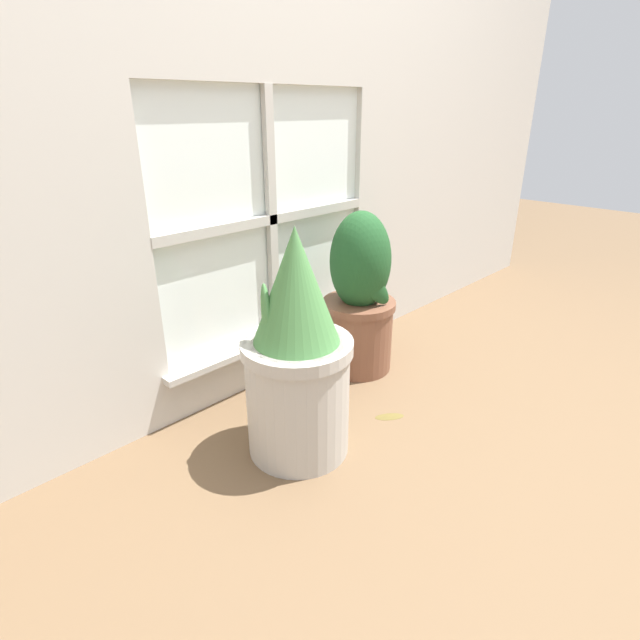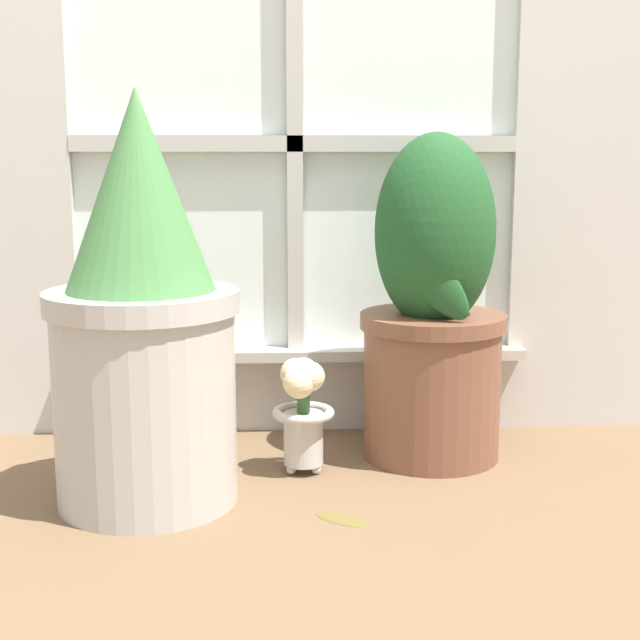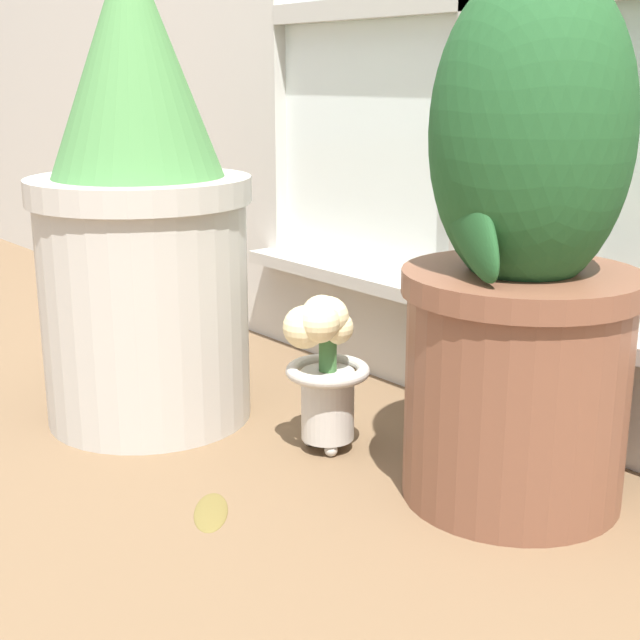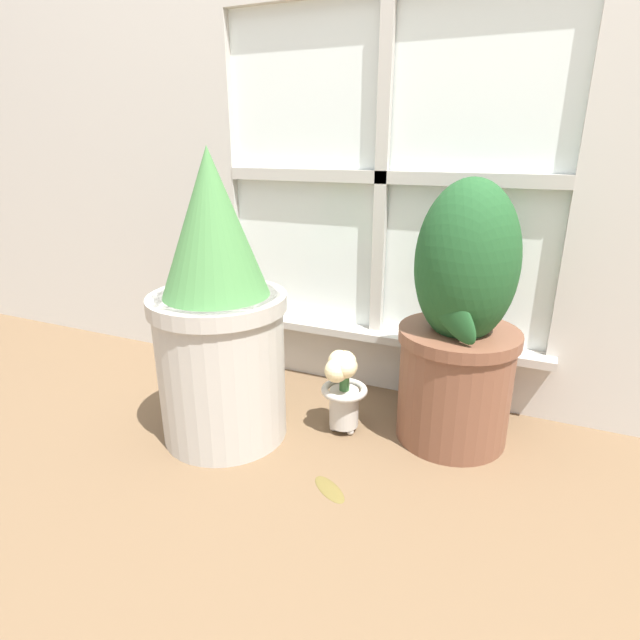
# 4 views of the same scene
# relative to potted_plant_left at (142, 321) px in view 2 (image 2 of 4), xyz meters

# --- Properties ---
(ground_plane) EXTENTS (10.00, 10.00, 0.00)m
(ground_plane) POSITION_rel_potted_plant_left_xyz_m (0.28, -0.13, -0.34)
(ground_plane) COLOR brown
(potted_plant_left) EXTENTS (0.35, 0.35, 0.75)m
(potted_plant_left) POSITION_rel_potted_plant_left_xyz_m (0.00, 0.00, 0.00)
(potted_plant_left) COLOR #B7B2A8
(potted_plant_left) RESTS_ON ground_plane
(potted_plant_right) EXTENTS (0.31, 0.31, 0.68)m
(potted_plant_right) POSITION_rel_potted_plant_left_xyz_m (0.57, 0.23, -0.03)
(potted_plant_right) COLOR brown
(potted_plant_right) RESTS_ON ground_plane
(flower_vase) EXTENTS (0.13, 0.13, 0.24)m
(flower_vase) POSITION_rel_potted_plant_left_xyz_m (0.29, 0.13, -0.19)
(flower_vase) COLOR #BCB7AD
(flower_vase) RESTS_ON ground_plane
(fallen_leaf) EXTENTS (0.11, 0.10, 0.01)m
(fallen_leaf) POSITION_rel_potted_plant_left_xyz_m (0.36, -0.11, -0.34)
(fallen_leaf) COLOR brown
(fallen_leaf) RESTS_ON ground_plane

